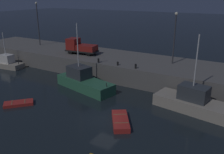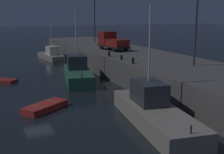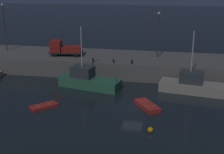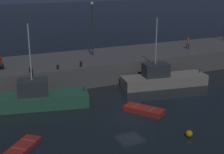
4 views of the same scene
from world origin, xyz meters
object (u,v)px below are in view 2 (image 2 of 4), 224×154
at_px(fishing_trawler_red, 154,111).
at_px(bollard_central, 133,61).
at_px(fishing_boat_orange, 51,55).
at_px(lamp_post_west, 95,15).
at_px(bollard_east, 121,58).
at_px(bollard_west, 109,54).
at_px(lamp_post_east, 196,22).
at_px(dinghy_orange_near, 45,107).
at_px(fishing_boat_blue, 78,73).
at_px(utility_truck, 112,41).
at_px(dinghy_red_small, 2,80).

height_order(fishing_trawler_red, bollard_central, fishing_trawler_red).
height_order(fishing_boat_orange, lamp_post_west, lamp_post_west).
height_order(fishing_boat_orange, bollard_east, fishing_boat_orange).
height_order(fishing_trawler_red, fishing_boat_orange, fishing_trawler_red).
distance_m(fishing_trawler_red, bollard_central, 10.60).
bearing_deg(bollard_west, bollard_central, -0.03).
bearing_deg(bollard_west, lamp_post_east, 27.60).
height_order(dinghy_orange_near, bollard_east, bollard_east).
distance_m(fishing_boat_blue, utility_truck, 10.00).
height_order(utility_truck, bollard_east, utility_truck).
distance_m(lamp_post_east, bollard_east, 9.23).
xyz_separation_m(dinghy_red_small, utility_truck, (-2.61, 15.61, 3.82)).
bearing_deg(utility_truck, dinghy_red_small, -80.50).
distance_m(bollard_west, bollard_east, 3.31).
relative_size(fishing_boat_orange, utility_truck, 1.37).
distance_m(lamp_post_east, utility_truck, 16.11).
xyz_separation_m(bollard_west, bollard_east, (3.31, 0.08, -0.03)).
bearing_deg(fishing_boat_blue, dinghy_orange_near, -32.99).
bearing_deg(bollard_west, bollard_east, 1.42).
height_order(fishing_boat_orange, dinghy_red_small, fishing_boat_orange).
height_order(fishing_trawler_red, lamp_post_west, lamp_post_west).
bearing_deg(fishing_boat_orange, utility_truck, 25.55).
distance_m(fishing_boat_blue, bollard_east, 5.62).
bearing_deg(lamp_post_east, bollard_east, -142.22).
distance_m(dinghy_red_small, bollard_east, 14.48).
bearing_deg(fishing_trawler_red, dinghy_orange_near, -134.76).
bearing_deg(dinghy_red_small, dinghy_orange_near, 10.61).
relative_size(fishing_trawler_red, dinghy_red_small, 3.28).
xyz_separation_m(fishing_trawler_red, fishing_boat_blue, (-15.67, -0.72, 0.13)).
height_order(dinghy_red_small, bollard_east, bollard_east).
bearing_deg(dinghy_red_small, bollard_west, 75.62).
relative_size(fishing_boat_orange, lamp_post_east, 1.07).
relative_size(fishing_boat_blue, utility_truck, 1.64).
distance_m(lamp_post_west, lamp_post_east, 27.41).
height_order(fishing_boat_blue, fishing_boat_orange, fishing_boat_blue).
bearing_deg(fishing_boat_blue, utility_truck, 129.95).
xyz_separation_m(fishing_boat_blue, bollard_central, (5.91, 4.25, 1.99)).
distance_m(lamp_post_east, bollard_central, 7.49).
xyz_separation_m(fishing_boat_blue, fishing_boat_orange, (-18.81, 1.28, -0.33)).
distance_m(dinghy_red_small, lamp_post_west, 23.84).
bearing_deg(fishing_boat_orange, lamp_post_east, 16.00).
relative_size(fishing_boat_blue, bollard_central, 14.97).
xyz_separation_m(lamp_post_west, utility_truck, (11.75, -1.90, -3.66)).
relative_size(lamp_post_west, bollard_west, 13.93).
xyz_separation_m(fishing_boat_orange, bollard_east, (21.80, 3.06, 2.28)).
height_order(fishing_boat_blue, bollard_west, fishing_boat_blue).
height_order(fishing_boat_orange, bollard_central, fishing_boat_orange).
bearing_deg(dinghy_orange_near, dinghy_red_small, -169.39).
xyz_separation_m(fishing_boat_blue, dinghy_orange_near, (9.10, -5.91, -0.83)).
bearing_deg(bollard_west, fishing_boat_blue, -85.74).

